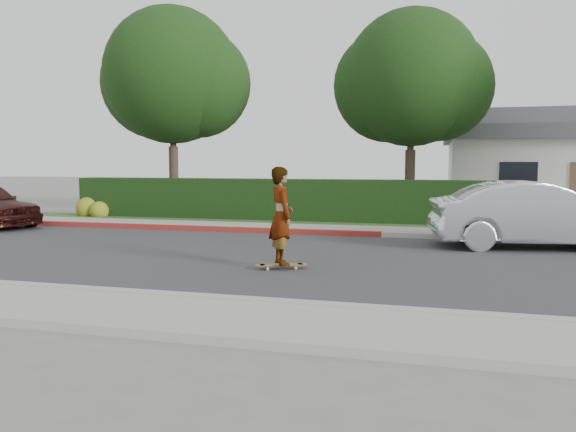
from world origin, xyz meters
name	(u,v)px	position (x,y,z in m)	size (l,w,h in m)	color
ground	(316,260)	(0.00, 0.00, 0.00)	(120.00, 120.00, 0.00)	slate
road	(316,260)	(0.00, 0.00, 0.01)	(60.00, 8.00, 0.01)	#2D2D30
curb_near	(255,303)	(0.00, -4.10, 0.07)	(60.00, 0.20, 0.15)	#9E9E99
sidewalk_near	(232,321)	(0.00, -5.00, 0.06)	(60.00, 1.60, 0.12)	gray
curb_far	(346,233)	(0.00, 4.10, 0.07)	(60.00, 0.20, 0.15)	#9E9E99
curb_red_section	(184,228)	(-5.00, 4.10, 0.08)	(12.00, 0.21, 0.15)	maroon
sidewalk_far	(351,230)	(0.00, 5.00, 0.06)	(60.00, 1.60, 0.12)	gray
planting_strip	(358,225)	(0.00, 6.60, 0.05)	(60.00, 1.60, 0.10)	#2D4C1E
hedge	(275,201)	(-3.00, 7.20, 0.75)	(15.00, 1.00, 1.50)	black
flowering_shrub	(92,209)	(-10.01, 6.74, 0.33)	(1.40, 1.00, 0.90)	#2D4C19
tree_left	(174,80)	(-7.51, 8.69, 5.26)	(5.99, 5.21, 8.00)	#33261C
tree_center	(412,83)	(1.49, 9.19, 4.90)	(5.66, 4.84, 7.44)	#33261C
house	(566,162)	(8.00, 16.00, 2.10)	(10.60, 8.60, 4.30)	beige
skateboard	(281,265)	(-0.42, -1.19, 0.09)	(1.02, 0.59, 0.10)	gold
skateboarder	(281,216)	(-0.42, -1.19, 1.05)	(0.69, 0.45, 1.89)	white
car_silver	(536,215)	(4.79, 3.01, 0.81)	(1.72, 4.93, 1.63)	silver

